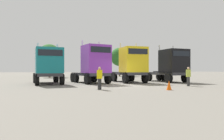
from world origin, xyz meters
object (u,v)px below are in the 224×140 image
object	(u,v)px
semi_truck_purple	(94,64)
visitor_with_camera	(188,75)
traffic_cone_near	(169,85)
semi_truck_teal	(48,66)
visitor_in_hivis	(100,77)
semi_truck_yellow	(131,64)
semi_truck_black	(170,65)

from	to	relation	value
semi_truck_purple	visitor_with_camera	distance (m)	9.19
traffic_cone_near	visitor_with_camera	bearing A→B (deg)	34.76
semi_truck_teal	visitor_in_hivis	xyz separation A→B (m)	(3.41, -6.61, -0.89)
semi_truck_yellow	traffic_cone_near	size ratio (longest dim) A/B	8.94
visitor_in_hivis	traffic_cone_near	world-z (taller)	visitor_in_hivis
semi_truck_black	visitor_with_camera	size ratio (longest dim) A/B	3.92
semi_truck_teal	semi_truck_purple	size ratio (longest dim) A/B	1.03
semi_truck_teal	semi_truck_yellow	world-z (taller)	semi_truck_yellow
semi_truck_purple	semi_truck_yellow	xyz separation A→B (m)	(4.18, 0.03, -0.01)
visitor_with_camera	traffic_cone_near	size ratio (longest dim) A/B	2.44
semi_truck_teal	visitor_with_camera	size ratio (longest dim) A/B	3.79
semi_truck_teal	traffic_cone_near	distance (m)	11.65
semi_truck_purple	visitor_with_camera	size ratio (longest dim) A/B	3.67
semi_truck_yellow	semi_truck_black	world-z (taller)	semi_truck_yellow
semi_truck_teal	semi_truck_black	xyz separation A→B (m)	(13.23, -0.65, 0.09)
visitor_with_camera	traffic_cone_near	bearing A→B (deg)	-89.16
visitor_in_hivis	traffic_cone_near	xyz separation A→B (m)	(4.56, -1.76, -0.60)
semi_truck_yellow	visitor_with_camera	size ratio (longest dim) A/B	3.67
traffic_cone_near	semi_truck_yellow	bearing A→B (deg)	85.32
visitor_with_camera	traffic_cone_near	world-z (taller)	visitor_with_camera
semi_truck_black	visitor_with_camera	world-z (taller)	semi_truck_black
semi_truck_purple	visitor_in_hivis	size ratio (longest dim) A/B	3.75
semi_truck_purple	semi_truck_black	xyz separation A→B (m)	(8.77, -0.49, -0.10)
visitor_in_hivis	visitor_with_camera	size ratio (longest dim) A/B	0.98
semi_truck_teal	visitor_with_camera	world-z (taller)	semi_truck_teal
visitor_with_camera	semi_truck_purple	bearing A→B (deg)	-162.67
semi_truck_yellow	traffic_cone_near	bearing A→B (deg)	-3.76
visitor_in_hivis	semi_truck_yellow	bearing A→B (deg)	-90.66
semi_truck_black	semi_truck_yellow	bearing A→B (deg)	-98.96
semi_truck_purple	semi_truck_yellow	distance (m)	4.18
visitor_in_hivis	traffic_cone_near	size ratio (longest dim) A/B	2.39
semi_truck_black	visitor_with_camera	bearing A→B (deg)	-20.10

